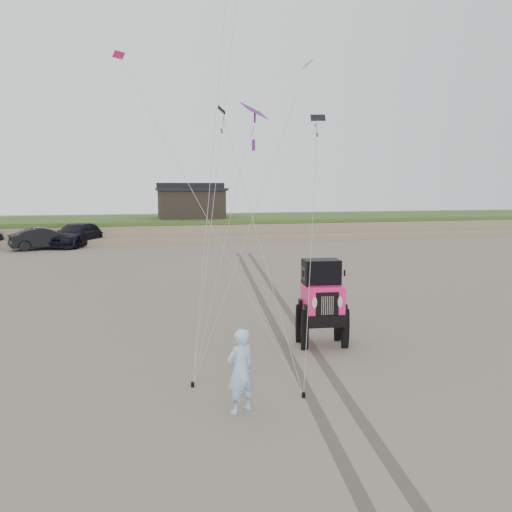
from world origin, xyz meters
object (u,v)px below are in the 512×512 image
object	(u,v)px
truck_c	(76,235)
jeep	(322,312)
truck_b	(45,238)
man	(240,371)
cabin	(191,202)

from	to	relation	value
truck_c	jeep	xyz separation A→B (m)	(9.73, -28.49, 0.12)
truck_b	truck_c	world-z (taller)	truck_c
truck_c	jeep	distance (m)	30.10
truck_c	man	world-z (taller)	truck_c
truck_b	jeep	xyz separation A→B (m)	(11.81, -26.79, 0.19)
man	cabin	bearing A→B (deg)	-119.52
truck_c	man	distance (m)	32.87
man	jeep	bearing A→B (deg)	-155.52
truck_c	man	bearing A→B (deg)	-55.05
truck_b	truck_c	bearing A→B (deg)	-68.44
jeep	man	xyz separation A→B (m)	(-3.24, -3.73, -0.13)
cabin	truck_b	size ratio (longest dim) A/B	1.29
truck_b	man	world-z (taller)	man
truck_b	jeep	world-z (taller)	jeep
truck_b	truck_c	distance (m)	2.68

